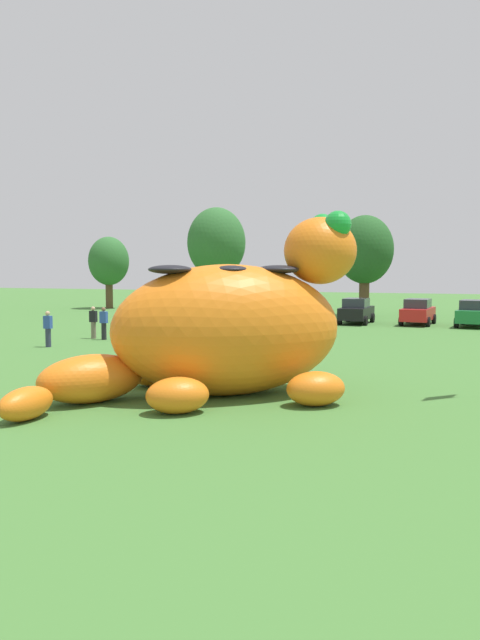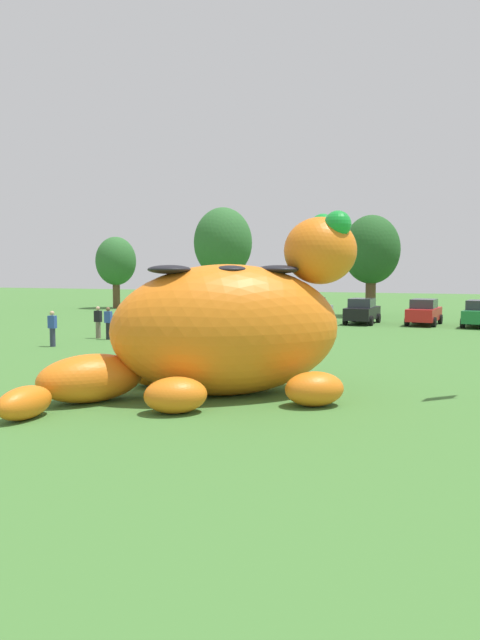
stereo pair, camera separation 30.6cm
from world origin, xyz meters
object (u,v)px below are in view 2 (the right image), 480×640
(giant_inflatable_creature, at_px, (227,328))
(car_yellow, at_px, (215,307))
(car_green, at_px, (480,314))
(spectator_mid_field, at_px, (181,315))
(car_black, at_px, (362,311))
(spectator_by_cars, at_px, (98,322))
(spectator_near_inflatable, at_px, (52,329))
(car_white, at_px, (265,308))
(car_silver, at_px, (310,310))
(spectator_wandering, at_px, (108,323))
(car_red, at_px, (424,312))
(spectator_far_side, at_px, (269,327))

(giant_inflatable_creature, bearing_deg, car_yellow, 114.38)
(car_green, distance_m, spectator_mid_field, 18.96)
(car_black, bearing_deg, spectator_by_cars, -129.40)
(car_green, xyz_separation_m, spectator_mid_field, (-17.41, -7.49, -0.01))
(giant_inflatable_creature, relative_size, spectator_near_inflatable, 5.46)
(car_white, distance_m, car_silver, 3.51)
(giant_inflatable_creature, bearing_deg, spectator_by_cars, 137.08)
(spectator_wandering, bearing_deg, car_silver, 63.51)
(car_silver, relative_size, car_red, 1.02)
(car_black, height_order, spectator_near_inflatable, car_black)
(car_yellow, distance_m, spectator_far_side, 16.76)
(giant_inflatable_creature, distance_m, spectator_far_side, 12.43)
(car_black, bearing_deg, spectator_mid_field, -144.11)
(spectator_near_inflatable, xyz_separation_m, spectator_mid_field, (1.50, 10.60, 0.00))
(car_white, distance_m, car_black, 7.08)
(car_green, bearing_deg, car_yellow, 178.21)
(car_green, xyz_separation_m, spectator_near_inflatable, (-18.92, -18.09, -0.01))
(car_yellow, bearing_deg, car_black, -4.40)
(car_red, bearing_deg, giant_inflatable_creature, -97.31)
(car_white, height_order, spectator_far_side, car_white)
(car_white, xyz_separation_m, car_green, (14.51, -0.07, 0.00))
(car_red, xyz_separation_m, spectator_mid_field, (-13.94, -7.74, -0.01))
(spectator_wandering, bearing_deg, car_red, 45.30)
(spectator_near_inflatable, bearing_deg, spectator_wandering, 77.27)
(car_silver, height_order, car_green, same)
(spectator_by_cars, xyz_separation_m, spectator_far_side, (9.35, 0.75, 0.00))
(car_white, distance_m, car_red, 11.04)
(car_white, bearing_deg, spectator_mid_field, -110.98)
(car_white, bearing_deg, spectator_wandering, -103.85)
(giant_inflatable_creature, xyz_separation_m, spectator_near_inflatable, (-12.13, 7.49, -1.13))
(giant_inflatable_creature, height_order, car_black, giant_inflatable_creature)
(car_yellow, xyz_separation_m, car_black, (11.20, -0.86, 0.00))
(car_white, relative_size, spectator_wandering, 2.49)
(car_yellow, distance_m, spectator_mid_field, 8.17)
(car_silver, xyz_separation_m, spectator_near_inflatable, (-7.90, -17.78, -0.01))
(car_green, bearing_deg, car_silver, -178.35)
(car_black, relative_size, car_green, 0.97)
(car_red, bearing_deg, spectator_mid_field, -150.96)
(spectator_near_inflatable, distance_m, spectator_far_side, 10.38)
(car_green, height_order, spectator_near_inflatable, car_green)
(car_red, distance_m, spectator_near_inflatable, 23.98)
(spectator_mid_field, bearing_deg, car_white, 69.02)
(car_silver, height_order, spectator_near_inflatable, car_silver)
(car_black, height_order, spectator_by_cars, car_black)
(car_black, bearing_deg, car_green, 2.14)
(car_red, xyz_separation_m, spectator_far_side, (-6.13, -13.77, -0.01))
(giant_inflatable_creature, xyz_separation_m, car_red, (3.32, 25.83, -1.12))
(spectator_mid_field, bearing_deg, giant_inflatable_creature, -59.56)
(spectator_mid_field, distance_m, spectator_by_cars, 6.95)
(car_black, relative_size, car_red, 0.98)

